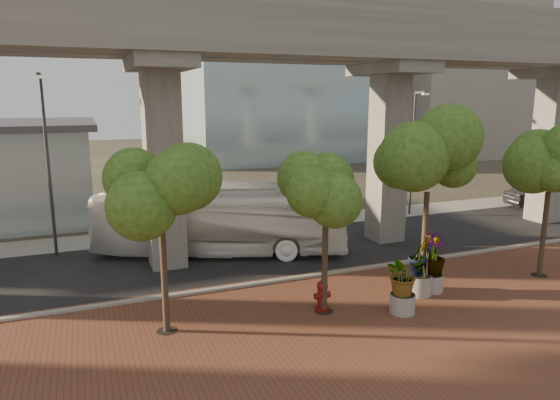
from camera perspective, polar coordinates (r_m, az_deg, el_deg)
name	(u,v)px	position (r m, az deg, el deg)	size (l,w,h in m)	color
ground	(301,263)	(24.21, 2.40, -7.23)	(160.00, 160.00, 0.00)	#363127
brick_plaza	(398,334)	(17.75, 13.31, -14.71)	(70.00, 13.00, 0.06)	brown
asphalt_road	(285,251)	(25.95, 0.60, -5.87)	(90.00, 8.00, 0.04)	black
curb_strip	(319,275)	(22.48, 4.49, -8.54)	(70.00, 0.25, 0.16)	gray
far_sidewalk	(252,226)	(30.92, -3.26, -3.00)	(90.00, 3.00, 0.06)	gray
transit_viaduct	(286,109)	(24.77, 0.63, 10.39)	(72.00, 5.60, 12.40)	gray
midrise_block	(449,67)	(74.17, 18.73, 14.22)	(18.00, 16.00, 24.00)	gray
transit_bus	(221,220)	(25.32, -6.79, -2.33)	(2.94, 12.54, 3.50)	white
parked_car	(540,196)	(40.69, 27.62, 0.36)	(1.72, 4.97, 1.64)	black
fire_hydrant	(322,295)	(18.85, 4.85, -10.79)	(0.60, 0.54, 1.21)	maroon
planter_front	(404,277)	(18.81, 13.96, -8.57)	(2.05, 2.05, 2.25)	#A49D94
planter_right	(433,257)	(21.15, 17.11, -6.24)	(2.25, 2.25, 2.40)	#A8A098
planter_left	(420,258)	(20.65, 15.71, -6.37)	(2.29, 2.29, 2.52)	#A8A398
street_tree_far_west	(160,183)	(16.35, -13.58, 1.86)	(3.62, 3.62, 6.75)	#483629
street_tree_near_west	(326,186)	(17.60, 5.30, 1.55)	(3.44, 3.44, 6.28)	#483629
street_tree_near_east	(429,161)	(20.42, 16.66, 4.24)	(4.24, 4.24, 7.25)	#483629
street_tree_far_east	(551,166)	(24.19, 28.56, 3.38)	(3.79, 3.79, 6.63)	#483629
streetlamp_west	(47,154)	(26.48, -25.08, 4.82)	(0.44, 1.29, 8.89)	#333338
streetlamp_east	(414,145)	(34.26, 15.06, 6.13)	(0.41, 1.19, 8.19)	#313036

